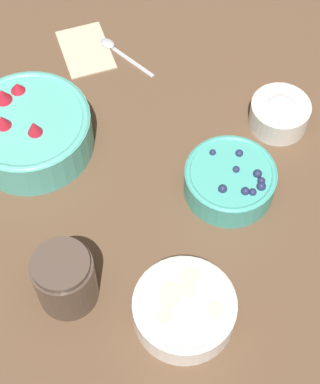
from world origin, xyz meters
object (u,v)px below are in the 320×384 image
(bowl_blueberries, at_px, (230,179))
(bowl_bananas, at_px, (184,308))
(jar_chocolate, at_px, (65,280))
(bowl_strawberries, at_px, (29,129))
(bowl_cream, at_px, (280,112))

(bowl_blueberries, height_order, bowl_bananas, bowl_blueberries)
(bowl_blueberries, relative_size, jar_chocolate, 1.40)
(bowl_strawberries, bearing_deg, bowl_cream, -76.58)
(bowl_cream, distance_m, jar_chocolate, 0.48)
(bowl_bananas, bearing_deg, bowl_blueberries, -12.52)
(bowl_bananas, xyz_separation_m, bowl_cream, (0.39, -0.13, 0.00))
(bowl_strawberries, distance_m, bowl_bananas, 0.41)
(bowl_bananas, bearing_deg, jar_chocolate, 85.14)
(bowl_cream, bearing_deg, bowl_bananas, 161.44)
(bowl_bananas, distance_m, bowl_cream, 0.41)
(jar_chocolate, bearing_deg, bowl_bananas, -94.86)
(bowl_bananas, relative_size, jar_chocolate, 1.41)
(bowl_strawberries, relative_size, bowl_bananas, 1.40)
(bowl_cream, bearing_deg, bowl_blueberries, 153.00)
(bowl_strawberries, relative_size, bowl_cream, 2.03)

